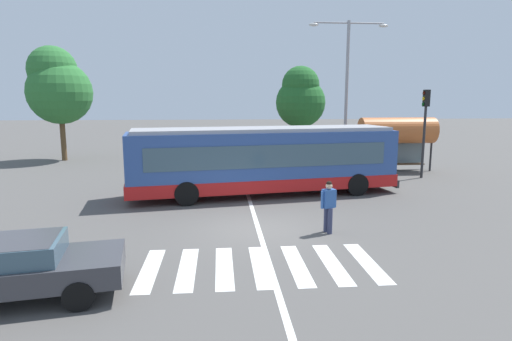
# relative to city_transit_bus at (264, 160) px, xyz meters

# --- Properties ---
(ground_plane) EXTENTS (160.00, 160.00, 0.00)m
(ground_plane) POSITION_rel_city_transit_bus_xyz_m (-0.76, -5.10, -1.59)
(ground_plane) COLOR #514F4C
(city_transit_bus) EXTENTS (12.44, 4.42, 3.06)m
(city_transit_bus) POSITION_rel_city_transit_bus_xyz_m (0.00, 0.00, 0.00)
(city_transit_bus) COLOR black
(city_transit_bus) RESTS_ON ground_plane
(pedestrian_crossing_street) EXTENTS (0.55, 0.38, 1.72)m
(pedestrian_crossing_street) POSITION_rel_city_transit_bus_xyz_m (1.48, -5.76, -0.62)
(pedestrian_crossing_street) COLOR #333856
(pedestrian_crossing_street) RESTS_ON ground_plane
(foreground_sedan) EXTENTS (4.74, 2.54, 1.35)m
(foreground_sedan) POSITION_rel_city_transit_bus_xyz_m (-6.47, -9.76, -0.82)
(foreground_sedan) COLOR black
(foreground_sedan) RESTS_ON ground_plane
(parked_car_charcoal) EXTENTS (2.24, 4.65, 1.35)m
(parked_car_charcoal) POSITION_rel_city_transit_bus_xyz_m (-4.92, 11.17, -0.82)
(parked_car_charcoal) COLOR black
(parked_car_charcoal) RESTS_ON ground_plane
(parked_car_champagne) EXTENTS (1.98, 4.55, 1.35)m
(parked_car_champagne) POSITION_rel_city_transit_bus_xyz_m (-2.29, 10.83, -0.82)
(parked_car_champagne) COLOR black
(parked_car_champagne) RESTS_ON ground_plane
(parked_car_red) EXTENTS (2.09, 4.60, 1.35)m
(parked_car_red) POSITION_rel_city_transit_bus_xyz_m (0.60, 11.24, -0.82)
(parked_car_red) COLOR black
(parked_car_red) RESTS_ON ground_plane
(traffic_light_far_corner) EXTENTS (0.33, 0.32, 4.83)m
(traffic_light_far_corner) POSITION_rel_city_transit_bus_xyz_m (9.18, 3.44, 1.64)
(traffic_light_far_corner) COLOR #28282B
(traffic_light_far_corner) RESTS_ON ground_plane
(bus_stop_shelter) EXTENTS (4.49, 1.54, 3.25)m
(bus_stop_shelter) POSITION_rel_city_transit_bus_xyz_m (8.59, 5.61, 0.83)
(bus_stop_shelter) COLOR #28282B
(bus_stop_shelter) RESTS_ON ground_plane
(twin_arm_street_lamp) EXTENTS (5.01, 0.32, 9.11)m
(twin_arm_street_lamp) POSITION_rel_city_transit_bus_xyz_m (6.06, 7.76, 4.04)
(twin_arm_street_lamp) COLOR #939399
(twin_arm_street_lamp) RESTS_ON ground_plane
(background_tree_left) EXTENTS (4.40, 4.40, 7.98)m
(background_tree_left) POSITION_rel_city_transit_bus_xyz_m (-13.19, 12.26, 3.64)
(background_tree_left) COLOR brown
(background_tree_left) RESTS_ON ground_plane
(background_tree_right) EXTENTS (3.72, 3.72, 6.77)m
(background_tree_right) POSITION_rel_city_transit_bus_xyz_m (4.10, 12.84, 2.86)
(background_tree_right) COLOR brown
(background_tree_right) RESTS_ON ground_plane
(crosswalk_painted_stripes) EXTENTS (6.15, 2.85, 0.01)m
(crosswalk_painted_stripes) POSITION_rel_city_transit_bus_xyz_m (-0.97, -8.35, -1.58)
(crosswalk_painted_stripes) COLOR silver
(crosswalk_painted_stripes) RESTS_ON ground_plane
(lane_center_line) EXTENTS (0.16, 24.00, 0.01)m
(lane_center_line) POSITION_rel_city_transit_bus_xyz_m (-0.74, -3.10, -1.59)
(lane_center_line) COLOR silver
(lane_center_line) RESTS_ON ground_plane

